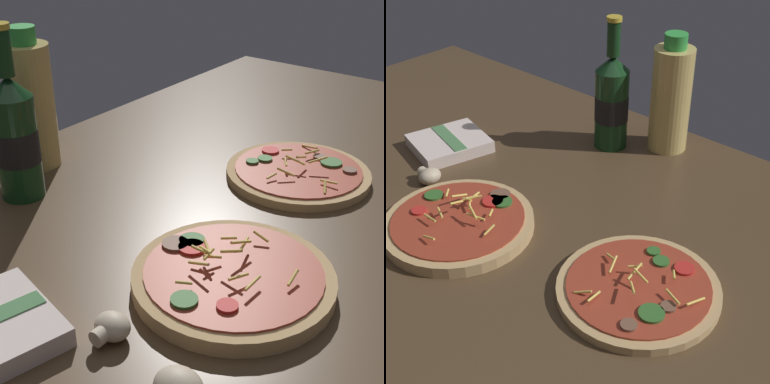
{
  "view_description": "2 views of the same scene",
  "coord_description": "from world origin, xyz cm",
  "views": [
    {
      "loc": [
        -57.3,
        -38.88,
        45.54
      ],
      "look_at": [
        2.26,
        5.55,
        5.88
      ],
      "focal_mm": 55.0,
      "sensor_mm": 36.0,
      "label": 1
    },
    {
      "loc": [
        56.62,
        -52.66,
        59.95
      ],
      "look_at": [
        1.9,
        7.9,
        6.3
      ],
      "focal_mm": 55.0,
      "sensor_mm": 36.0,
      "label": 2
    }
  ],
  "objects": [
    {
      "name": "mushroom_left",
      "position": [
        -24.17,
        -3.54,
        3.96
      ],
      "size": [
        4.37,
        4.17,
        2.92
      ],
      "color": "beige",
      "rests_on": "counter_slab"
    },
    {
      "name": "pizza_far",
      "position": [
        21.77,
        -1.39,
        3.33
      ],
      "size": [
        23.24,
        23.24,
        4.12
      ],
      "color": "tan",
      "rests_on": "counter_slab"
    },
    {
      "name": "pizza_near",
      "position": [
        -8.93,
        -8.79,
        3.63
      ],
      "size": [
        24.31,
        24.31,
        5.66
      ],
      "color": "tan",
      "rests_on": "counter_slab"
    },
    {
      "name": "dish_towel",
      "position": [
        -31.67,
        6.76,
        3.71
      ],
      "size": [
        15.67,
        16.51,
        2.56
      ],
      "color": "beige",
      "rests_on": "counter_slab"
    },
    {
      "name": "beer_bottle",
      "position": [
        -8.85,
        29.55,
        12.22
      ],
      "size": [
        6.63,
        6.63,
        26.07
      ],
      "color": "#143819",
      "rests_on": "counter_slab"
    },
    {
      "name": "counter_slab",
      "position": [
        0.0,
        0.0,
        1.25
      ],
      "size": [
        160.0,
        90.0,
        2.5
      ],
      "color": "#4C3823",
      "rests_on": "ground"
    },
    {
      "name": "oil_bottle",
      "position": [
        0.06,
        36.59,
        13.17
      ],
      "size": [
        7.77,
        7.77,
        23.21
      ],
      "color": "#D6B766",
      "rests_on": "counter_slab"
    }
  ]
}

